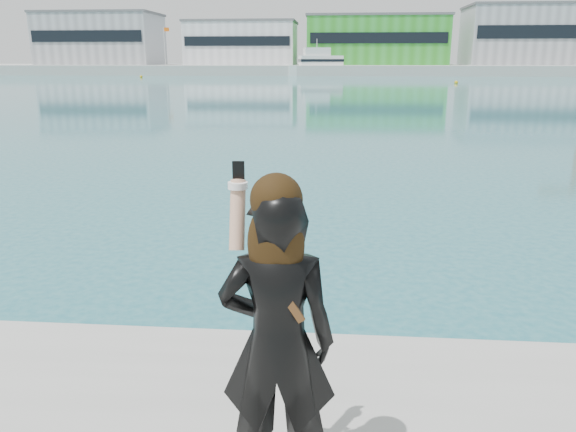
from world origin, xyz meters
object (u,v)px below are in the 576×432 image
motor_yacht (323,65)px  buoy_near (456,84)px  buoy_far (141,78)px  woman (277,335)px

motor_yacht → buoy_near: size_ratio=31.75×
buoy_far → motor_yacht: bearing=24.8°
buoy_near → buoy_far: bearing=157.2°
buoy_near → woman: 79.30m
buoy_near → woman: woman is taller
buoy_far → woman: (35.10, -99.24, 1.76)m
motor_yacht → woman: motor_yacht is taller
buoy_near → woman: (-16.57, -77.53, 1.76)m
motor_yacht → buoy_near: motor_yacht is taller
motor_yacht → buoy_far: (-32.51, -15.00, -2.01)m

